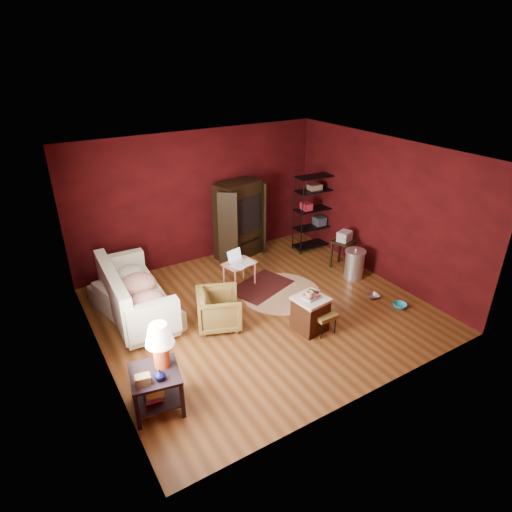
% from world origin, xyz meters
% --- Properties ---
extents(room, '(5.54, 5.04, 2.84)m').
position_xyz_m(room, '(-0.04, -0.01, 1.40)').
color(room, brown).
rests_on(room, ground).
extents(sofa, '(1.04, 2.03, 0.76)m').
position_xyz_m(sofa, '(-2.00, 0.94, 0.38)').
color(sofa, silver).
rests_on(sofa, ground).
extents(armchair, '(0.86, 0.89, 0.72)m').
position_xyz_m(armchair, '(-0.86, -0.03, 0.36)').
color(armchair, black).
rests_on(armchair, ground).
extents(pet_bowl_steel, '(0.24, 0.09, 0.24)m').
position_xyz_m(pet_bowl_steel, '(2.02, -0.73, 0.12)').
color(pet_bowl_steel, silver).
rests_on(pet_bowl_steel, ground).
extents(pet_bowl_turquoise, '(0.26, 0.11, 0.25)m').
position_xyz_m(pet_bowl_turquoise, '(2.19, -1.23, 0.12)').
color(pet_bowl_turquoise, '#2AAAC7').
rests_on(pet_bowl_turquoise, ground).
extents(vase, '(0.15, 0.15, 0.14)m').
position_xyz_m(vase, '(-2.36, -1.41, 0.65)').
color(vase, '#0D0D41').
rests_on(vase, side_table).
extents(mug, '(0.13, 0.11, 0.12)m').
position_xyz_m(mug, '(0.30, -0.95, 0.74)').
color(mug, '#F0D175').
rests_on(mug, hamper).
extents(side_table, '(0.72, 0.72, 1.22)m').
position_xyz_m(side_table, '(-2.31, -1.21, 0.73)').
color(side_table, black).
rests_on(side_table, ground).
extents(sofa_cushions, '(0.94, 2.18, 0.90)m').
position_xyz_m(sofa_cushions, '(-2.01, 0.94, 0.44)').
color(sofa_cushions, silver).
rests_on(sofa_cushions, sofa).
extents(hamper, '(0.55, 0.55, 0.70)m').
position_xyz_m(hamper, '(0.38, -0.90, 0.32)').
color(hamper, '#45200F').
rests_on(hamper, ground).
extents(footstool, '(0.37, 0.37, 0.37)m').
position_xyz_m(footstool, '(0.52, -1.07, 0.32)').
color(footstool, black).
rests_on(footstool, ground).
extents(rug_round, '(1.97, 1.97, 0.01)m').
position_xyz_m(rug_round, '(0.62, 0.32, 0.01)').
color(rug_round, beige).
rests_on(rug_round, ground).
extents(rug_oriental, '(1.39, 1.14, 0.01)m').
position_xyz_m(rug_oriental, '(0.42, 0.70, 0.02)').
color(rug_oriental, '#4E1514').
rests_on(rug_oriental, ground).
extents(laptop_desk, '(0.67, 0.57, 0.74)m').
position_xyz_m(laptop_desk, '(0.08, 0.97, 0.46)').
color(laptop_desk, '#EE8B6C').
rests_on(laptop_desk, ground).
extents(tv_armoire, '(1.30, 0.93, 1.71)m').
position_xyz_m(tv_armoire, '(0.74, 2.14, 0.89)').
color(tv_armoire, black).
rests_on(tv_armoire, ground).
extents(wire_shelving, '(0.87, 0.42, 1.74)m').
position_xyz_m(wire_shelving, '(2.39, 1.63, 0.96)').
color(wire_shelving, black).
rests_on(wire_shelving, ground).
extents(small_stand, '(0.52, 0.52, 0.82)m').
position_xyz_m(small_stand, '(2.36, 0.54, 0.61)').
color(small_stand, black).
rests_on(small_stand, ground).
extents(trash_can, '(0.54, 0.54, 0.66)m').
position_xyz_m(trash_can, '(2.24, 0.05, 0.31)').
color(trash_can, white).
rests_on(trash_can, ground).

